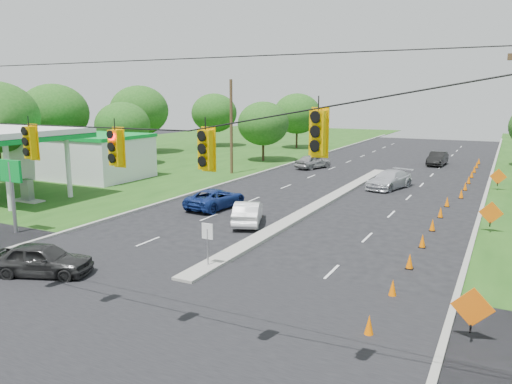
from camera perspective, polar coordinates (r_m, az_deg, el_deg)
The scene contains 39 objects.
ground at distance 17.94m, azimuth -16.13°, elevation -14.17°, with size 160.00×160.00×0.00m, color black.
grass_left at distance 52.65m, azimuth -25.31°, elevation 1.72°, with size 40.00×160.00×0.06m, color #1E4714.
cross_street at distance 17.94m, azimuth -16.13°, elevation -14.17°, with size 160.00×14.00×0.02m, color black.
curb_left at distance 47.48m, azimuth -0.27°, elevation 1.89°, with size 0.25×110.00×0.16m, color gray.
curb_right at distance 42.37m, azimuth 24.80°, elevation -0.24°, with size 0.25×110.00×0.16m, color gray.
median at distance 35.41m, azimuth 7.62°, elevation -1.35°, with size 1.00×34.00×0.18m, color gray.
median_sign at distance 21.87m, azimuth -5.57°, elevation -5.09°, with size 0.55×0.06×2.05m.
signal_span at distance 15.84m, azimuth -19.68°, elevation 1.17°, with size 25.60×0.32×9.00m.
utility_pole_far_left at distance 48.13m, azimuth -2.84°, elevation 7.39°, with size 0.28×0.28×9.00m, color #422D1C.
gas_station at distance 47.64m, azimuth -20.61°, elevation 4.34°, with size 18.40×19.70×5.20m.
cone_0 at distance 16.69m, azimuth 12.79°, elevation -14.66°, with size 0.32×0.32×0.70m, color #FF6D00.
cone_1 at distance 19.84m, azimuth 15.35°, elevation -10.54°, with size 0.32×0.32×0.70m, color #FF6D00.
cone_2 at distance 23.09m, azimuth 17.15°, elevation -7.56°, with size 0.32×0.32×0.70m, color #FF6D00.
cone_3 at distance 26.41m, azimuth 18.49°, elevation -5.31°, with size 0.32×0.32×0.70m, color #FF6D00.
cone_4 at distance 29.76m, azimuth 19.52°, elevation -3.57°, with size 0.32×0.32×0.70m, color #FF6D00.
cone_5 at distance 33.15m, azimuth 20.34°, elevation -2.17°, with size 0.32×0.32×0.70m, color #FF6D00.
cone_6 at distance 36.56m, azimuth 21.01°, elevation -1.04°, with size 0.32×0.32×0.70m, color #FF6D00.
cone_7 at distance 39.93m, azimuth 22.41°, elevation -0.18°, with size 0.32×0.32×0.70m, color #FF6D00.
cone_8 at distance 43.37m, azimuth 22.81°, elevation 0.62°, with size 0.32×0.32×0.70m, color #FF6D00.
cone_9 at distance 46.82m, azimuth 23.15°, elevation 1.30°, with size 0.32×0.32×0.70m, color #FF6D00.
cone_10 at distance 50.28m, azimuth 23.44°, elevation 1.89°, with size 0.32×0.32×0.70m, color #FF6D00.
cone_11 at distance 53.74m, azimuth 23.69°, elevation 2.40°, with size 0.32×0.32×0.70m, color #FF6D00.
cone_12 at distance 57.20m, azimuth 23.92°, elevation 2.85°, with size 0.32×0.32×0.70m, color #FF6D00.
cone_13 at distance 60.67m, azimuth 24.12°, elevation 3.25°, with size 0.32×0.32×0.70m, color #FF6D00.
work_sign_0 at distance 16.95m, azimuth 23.49°, elevation -12.17°, with size 1.27×0.58×1.37m.
work_sign_1 at distance 30.37m, azimuth 25.27°, elevation -2.27°, with size 1.27×0.58×1.37m.
work_sign_2 at distance 44.15m, azimuth 25.94°, elevation 1.52°, with size 1.27×0.58×1.37m.
tree_2 at distance 56.07m, azimuth -15.00°, elevation 7.37°, with size 5.88×5.88×6.86m.
tree_3 at distance 67.50m, azimuth -13.19°, elevation 9.05°, with size 7.56×7.56×8.82m.
tree_4 at distance 74.92m, azimuth -4.81°, elevation 8.99°, with size 6.72×6.72×7.84m.
tree_5 at distance 57.66m, azimuth 0.84°, elevation 7.83°, with size 5.88×5.88×6.86m.
tree_6 at distance 72.13m, azimuth 4.71°, elevation 8.91°, with size 6.72×6.72×7.84m.
tree_14 at distance 60.31m, azimuth -22.08°, elevation 8.35°, with size 7.56×7.56×8.82m.
black_sedan at distance 23.01m, azimuth -23.27°, elevation -7.10°, with size 1.68×4.17×1.42m, color #272727.
white_sedan at distance 29.49m, azimuth -0.93°, elevation -2.36°, with size 1.47×4.21×1.39m, color silver.
blue_pickup at distance 33.73m, azimuth -4.63°, elevation -0.74°, with size 2.22×4.81×1.34m, color navy.
silver_car_far at distance 42.15m, azimuth 14.99°, elevation 1.37°, with size 2.08×5.12×1.49m, color #B6B8BE.
silver_car_oncoming at distance 52.43m, azimuth 6.53°, elevation 3.49°, with size 1.74×4.34×1.48m, color gray.
dark_car_receding at distance 57.91m, azimuth 20.03°, elevation 3.61°, with size 1.58×4.53×1.49m, color black.
Camera 1 is at (11.37, -11.68, 7.49)m, focal length 35.00 mm.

